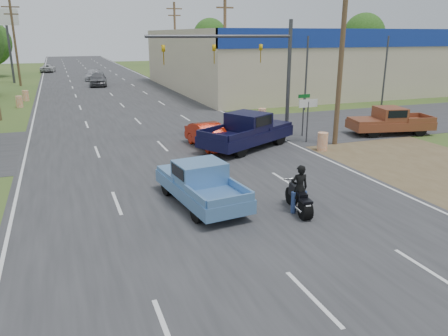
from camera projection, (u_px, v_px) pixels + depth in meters
name	position (u px, v px, depth m)	size (l,w,h in m)	color
ground	(312.00, 299.00, 10.53)	(200.00, 200.00, 0.00)	#325020
main_road	(111.00, 94.00, 46.30)	(15.00, 180.00, 0.02)	#2D2D30
cross_road	(155.00, 139.00, 26.62)	(120.00, 10.00, 0.02)	#2D2D30
dirt_verge	(391.00, 154.00, 23.18)	(8.00, 18.00, 0.01)	brown
big_box_store	(364.00, 57.00, 56.07)	(50.00, 28.10, 6.60)	#B7A88C
utility_pole_1	(342.00, 49.00, 23.80)	(2.00, 0.28, 10.00)	#4C3823
utility_pole_2	(225.00, 43.00, 39.90)	(2.00, 0.28, 10.00)	#4C3823
utility_pole_3	(175.00, 41.00, 56.00)	(2.00, 0.28, 10.00)	#4C3823
utility_pole_6	(15.00, 41.00, 52.27)	(2.00, 0.28, 10.00)	#4C3823
tree_3	(364.00, 34.00, 89.88)	(8.40, 8.40, 10.40)	#422D19
tree_5	(210.00, 35.00, 103.90)	(7.98, 7.98, 9.88)	#422D19
barrel_0	(323.00, 142.00, 23.81)	(0.56, 0.56, 1.00)	orange
barrel_1	(262.00, 115.00, 31.55)	(0.56, 0.56, 1.00)	orange
barrel_2	(19.00, 102.00, 37.92)	(0.56, 0.56, 1.00)	orange
barrel_3	(26.00, 96.00, 41.60)	(0.56, 0.56, 1.00)	orange
pole_sign_left_far	(6.00, 26.00, 54.97)	(3.00, 0.35, 9.20)	#3F3F44
lane_sign	(308.00, 110.00, 25.26)	(1.20, 0.08, 2.52)	#3F3F44
street_name_sign	(303.00, 111.00, 26.89)	(0.80, 0.08, 2.61)	#3F3F44
signal_mast	(250.00, 57.00, 26.29)	(9.12, 0.40, 7.00)	#3F3F44
red_convertible	(209.00, 136.00, 24.34)	(1.41, 4.03, 1.33)	#A41A07
motorcycle	(299.00, 201.00, 15.41)	(0.71, 2.13, 1.08)	black
rider	(299.00, 191.00, 15.36)	(0.61, 0.40, 1.68)	black
blue_pickup	(200.00, 182.00, 16.27)	(2.42, 5.07, 1.62)	black
navy_pickup	(248.00, 130.00, 24.31)	(6.30, 4.85, 1.97)	black
brown_pickup	(389.00, 121.00, 27.60)	(5.49, 3.00, 1.72)	black
distant_car_grey	(98.00, 79.00, 53.60)	(2.01, 5.00, 1.70)	#59595E
distant_car_silver	(93.00, 75.00, 60.53)	(1.92, 4.73, 1.37)	#ACACB1
distant_car_white	(48.00, 68.00, 73.38)	(2.10, 4.55, 1.27)	#BEBEBE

